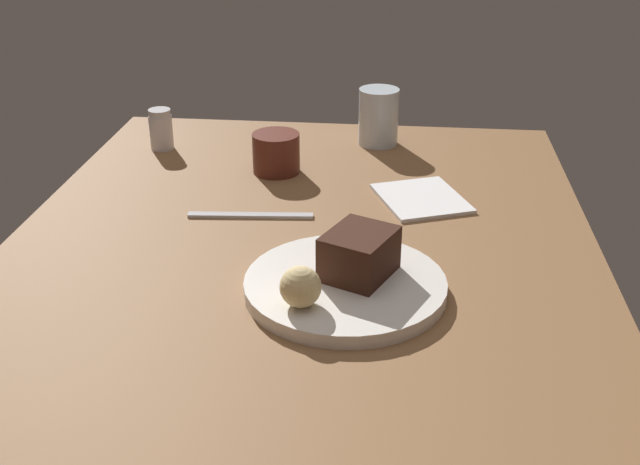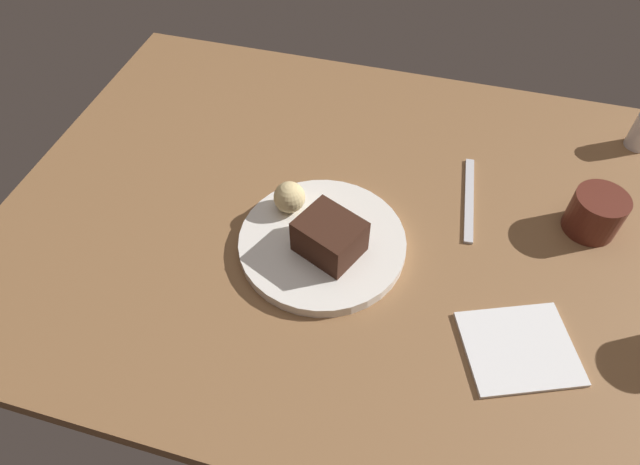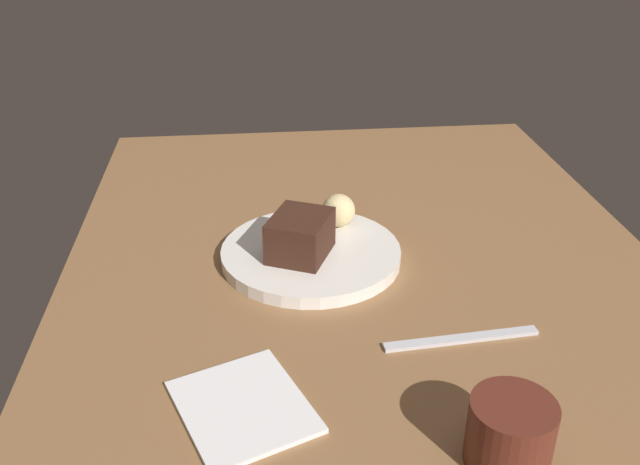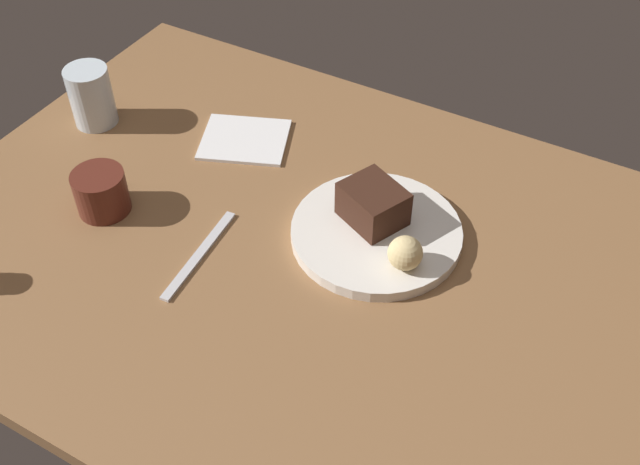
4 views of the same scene
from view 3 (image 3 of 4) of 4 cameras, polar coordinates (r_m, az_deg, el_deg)
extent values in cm
cube|color=brown|center=(95.38, 4.07, -4.77)|extent=(120.00, 84.00, 3.00)
cylinder|color=white|center=(98.88, -0.75, -1.76)|extent=(25.47, 25.47, 1.84)
cube|color=#381E14|center=(95.57, -1.63, -0.26)|extent=(11.16, 10.44, 5.86)
sphere|color=#DBC184|center=(103.55, 1.53, 1.82)|extent=(4.97, 4.97, 4.97)
cylinder|color=#562319|center=(69.28, 15.31, -15.57)|extent=(8.10, 8.10, 6.87)
cube|color=silver|center=(84.98, 11.51, -8.53)|extent=(2.98, 19.05, 0.50)
cube|color=white|center=(74.69, -6.32, -13.99)|extent=(17.99, 16.85, 0.60)
camera|label=1|loc=(1.70, -6.05, 28.03)|focal=43.87mm
camera|label=2|loc=(0.85, -43.65, 32.19)|focal=30.45mm
camera|label=4|loc=(1.46, 35.68, 36.04)|focal=42.58mm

